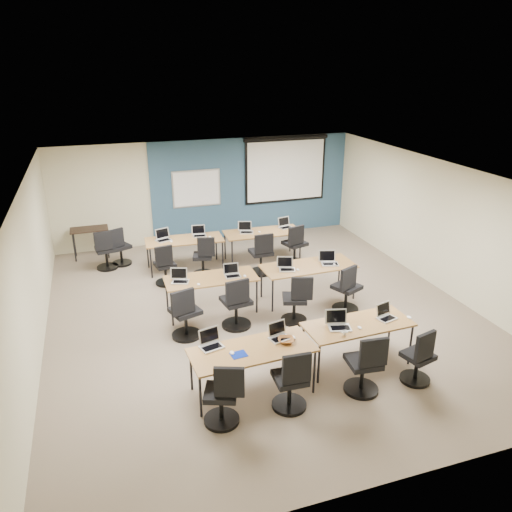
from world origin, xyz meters
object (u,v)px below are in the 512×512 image
object	(u,v)px
training_table_mid_right	(308,267)
training_table_back_right	(263,233)
laptop_2	(338,323)
laptop_6	(286,267)
laptop_3	(386,315)
task_chair_11	(295,248)
training_table_front_left	(252,352)
laptop_8	(163,237)
projector_screen	(286,166)
laptop_10	(246,230)
laptop_7	(329,261)
training_table_back_left	(184,241)
laptop_4	(180,278)
laptop_0	(211,342)
task_chair_0	(223,399)
laptop_1	(279,334)
whiteboard	(196,189)
task_chair_4	(185,317)
utility_table	(89,232)
task_chair_6	(296,303)
task_chair_3	(419,361)
task_chair_10	(262,257)
spare_chair_b	(106,253)
training_table_front_right	(358,326)
spare_chair_a	(120,250)
training_table_mid_left	(211,280)
task_chair_1	(291,385)
task_chair_7	(347,292)
laptop_5	(232,273)
task_chair_5	(236,307)
task_chair_2	(365,369)
laptop_9	(199,233)

from	to	relation	value
training_table_mid_right	training_table_back_right	size ratio (longest dim) A/B	1.03
laptop_2	laptop_6	xyz separation A→B (m)	(0.06, 2.38, -0.00)
laptop_3	task_chair_11	size ratio (longest dim) A/B	0.29
training_table_front_left	laptop_8	size ratio (longest dim) A/B	5.39
projector_screen	laptop_3	world-z (taller)	projector_screen
laptop_10	laptop_7	bearing A→B (deg)	-48.94
training_table_back_left	laptop_4	size ratio (longest dim) A/B	5.64
projector_screen	laptop_6	size ratio (longest dim) A/B	7.59
laptop_0	task_chair_0	size ratio (longest dim) A/B	0.33
training_table_front_left	laptop_1	distance (m)	0.52
projector_screen	laptop_6	xyz separation A→B (m)	(-1.60, -4.17, -1.10)
whiteboard	laptop_1	distance (m)	6.62
laptop_0	task_chair_4	size ratio (longest dim) A/B	0.32
laptop_2	laptop_7	size ratio (longest dim) A/B	1.00
utility_table	laptop_0	bearing A→B (deg)	-75.60
whiteboard	laptop_8	distance (m)	2.17
laptop_7	task_chair_6	bearing A→B (deg)	-125.09
task_chair_3	utility_table	distance (m)	8.38
training_table_mid_right	laptop_7	distance (m)	0.45
task_chair_10	spare_chair_b	xyz separation A→B (m)	(-3.37, 1.41, -0.02)
training_table_front_right	task_chair_11	world-z (taller)	task_chair_11
training_table_back_right	laptop_6	bearing A→B (deg)	-95.24
laptop_1	task_chair_4	bearing A→B (deg)	111.34
task_chair_10	spare_chair_a	xyz separation A→B (m)	(-3.04, 1.56, -0.03)
training_table_mid_left	whiteboard	bearing A→B (deg)	82.68
spare_chair_a	training_table_back_right	bearing A→B (deg)	-38.51
projector_screen	laptop_0	size ratio (longest dim) A/B	7.37
training_table_mid_left	task_chair_1	bearing A→B (deg)	-82.09
laptop_1	task_chair_7	xyz separation A→B (m)	(2.04, 1.65, -0.37)
training_table_back_right	task_chair_3	xyz separation A→B (m)	(0.62, -5.48, -0.30)
laptop_10	laptop_1	bearing A→B (deg)	-83.36
laptop_2	spare_chair_b	world-z (taller)	laptop_2
task_chair_1	task_chair_3	bearing A→B (deg)	1.67
laptop_5	task_chair_5	distance (m)	0.80
laptop_10	task_chair_5	bearing A→B (deg)	-92.15
training_table_back_right	task_chair_2	bearing A→B (deg)	-90.80
task_chair_6	utility_table	world-z (taller)	task_chair_6
laptop_3	task_chair_7	xyz separation A→B (m)	(0.18, 1.62, -0.37)
training_table_back_right	task_chair_11	xyz separation A→B (m)	(0.64, -0.52, -0.27)
task_chair_0	task_chair_5	world-z (taller)	task_chair_5
task_chair_7	task_chair_3	bearing A→B (deg)	-115.20
task_chair_0	laptop_9	bearing A→B (deg)	101.55
task_chair_0	task_chair_3	distance (m)	3.05
projector_screen	spare_chair_a	bearing A→B (deg)	-166.73
spare_chair_a	projector_screen	bearing A→B (deg)	-12.52
training_table_front_right	task_chair_0	bearing A→B (deg)	-165.29
task_chair_1	laptop_2	size ratio (longest dim) A/B	2.88
task_chair_0	laptop_2	distance (m)	2.23
laptop_4	spare_chair_b	world-z (taller)	spare_chair_b
projector_screen	task_chair_4	bearing A→B (deg)	-127.66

